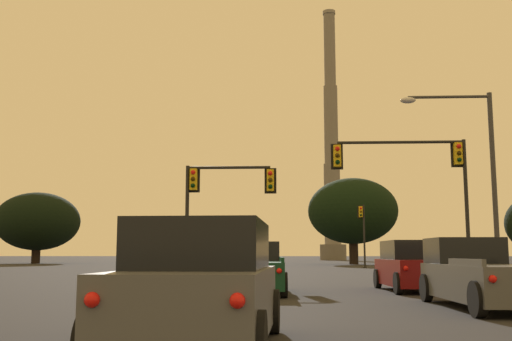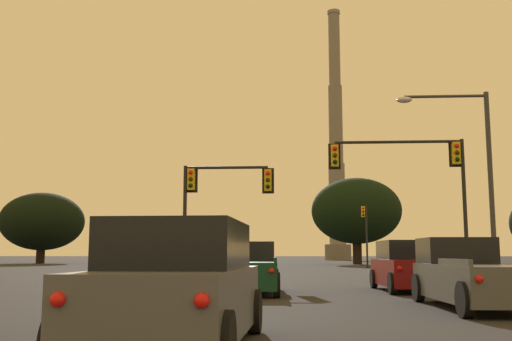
% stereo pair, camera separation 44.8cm
% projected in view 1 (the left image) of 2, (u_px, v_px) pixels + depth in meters
% --- Properties ---
extents(suv_left_lane_third, '(2.24, 4.95, 1.86)m').
position_uv_depth(suv_left_lane_third, '(202.00, 287.00, 8.74)').
color(suv_left_lane_third, '#4C4F54').
rests_on(suv_left_lane_third, ground_plane).
extents(suv_right_lane_front, '(2.23, 4.95, 1.86)m').
position_uv_depth(suv_right_lane_front, '(412.00, 267.00, 22.24)').
color(suv_right_lane_front, maroon).
rests_on(suv_right_lane_front, ground_plane).
extents(pickup_truck_left_lane_front, '(2.35, 5.56, 1.82)m').
position_uv_depth(pickup_truck_left_lane_front, '(254.00, 270.00, 21.33)').
color(pickup_truck_left_lane_front, '#0F3823').
rests_on(pickup_truck_left_lane_front, ground_plane).
extents(pickup_truck_right_lane_second, '(2.28, 5.54, 1.82)m').
position_uv_depth(pickup_truck_right_lane_second, '(482.00, 276.00, 15.46)').
color(pickup_truck_right_lane_second, '#4C4F54').
rests_on(pickup_truck_right_lane_second, ground_plane).
extents(traffic_light_overhead_left, '(4.52, 0.50, 5.63)m').
position_uv_depth(traffic_light_overhead_left, '(217.00, 193.00, 28.97)').
color(traffic_light_overhead_left, black).
rests_on(traffic_light_overhead_left, ground_plane).
extents(traffic_light_far_right, '(0.78, 0.50, 6.05)m').
position_uv_depth(traffic_light_far_right, '(363.00, 226.00, 57.68)').
color(traffic_light_far_right, black).
rests_on(traffic_light_far_right, ground_plane).
extents(traffic_light_overhead_right, '(6.45, 0.50, 6.72)m').
position_uv_depth(traffic_light_overhead_right, '(421.00, 172.00, 28.17)').
color(traffic_light_overhead_right, black).
rests_on(traffic_light_overhead_right, ground_plane).
extents(street_lamp, '(3.73, 0.36, 7.92)m').
position_uv_depth(street_lamp, '(477.00, 164.00, 24.20)').
color(street_lamp, '#38383A').
rests_on(street_lamp, ground_plane).
extents(smokestack, '(5.38, 5.38, 53.18)m').
position_uv_depth(smokestack, '(332.00, 159.00, 124.65)').
color(smokestack, slate).
rests_on(smokestack, ground_plane).
extents(treeline_center_right, '(11.76, 10.59, 9.89)m').
position_uv_depth(treeline_center_right, '(38.00, 221.00, 83.78)').
color(treeline_center_right, black).
rests_on(treeline_center_right, ground_plane).
extents(treeline_far_left, '(11.45, 10.31, 10.99)m').
position_uv_depth(treeline_far_left, '(353.00, 211.00, 76.56)').
color(treeline_far_left, black).
rests_on(treeline_far_left, ground_plane).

